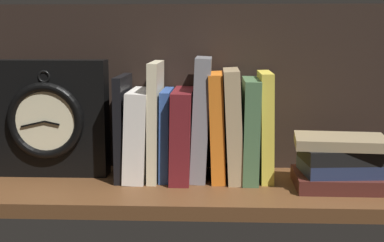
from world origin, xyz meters
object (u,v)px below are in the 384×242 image
at_px(book_white_catcher, 139,134).
at_px(book_tan_shortstories, 233,124).
at_px(book_green_romantic, 250,129).
at_px(book_gray_chess, 201,118).
at_px(book_maroon_dawkins, 182,134).
at_px(book_cream_twain, 156,120).
at_px(framed_clock, 49,118).
at_px(book_stack_side, 343,164).
at_px(book_blue_modern, 167,134).
at_px(book_orange_pandolfini, 217,126).
at_px(book_yellow_seinlanguage, 265,126).
at_px(book_black_skeptic, 123,126).

relative_size(book_white_catcher, book_tan_shortstories, 0.81).
height_order(book_tan_shortstories, book_green_romantic, book_tan_shortstories).
height_order(book_gray_chess, book_tan_shortstories, book_gray_chess).
bearing_deg(book_maroon_dawkins, book_cream_twain, 180.00).
relative_size(framed_clock, book_stack_side, 1.22).
height_order(book_blue_modern, book_orange_pandolfini, book_orange_pandolfini).
relative_size(book_green_romantic, framed_clock, 0.85).
relative_size(book_white_catcher, book_blue_modern, 0.99).
relative_size(book_white_catcher, book_green_romantic, 0.88).
distance_m(book_white_catcher, book_cream_twain, 0.04).
bearing_deg(book_stack_side, framed_clock, 173.56).
xyz_separation_m(book_green_romantic, book_yellow_seinlanguage, (0.03, 0.00, 0.01)).
bearing_deg(book_tan_shortstories, book_maroon_dawkins, 180.00).
bearing_deg(book_blue_modern, book_black_skeptic, 180.00).
xyz_separation_m(book_white_catcher, book_blue_modern, (0.05, 0.00, 0.00)).
xyz_separation_m(book_white_catcher, book_maroon_dawkins, (0.08, 0.00, 0.00)).
bearing_deg(framed_clock, book_gray_chess, -0.52).
xyz_separation_m(book_orange_pandolfini, framed_clock, (-0.33, 0.00, 0.01)).
relative_size(book_blue_modern, book_gray_chess, 0.73).
bearing_deg(book_yellow_seinlanguage, book_maroon_dawkins, 180.00).
xyz_separation_m(book_white_catcher, book_green_romantic, (0.21, 0.00, 0.01)).
distance_m(book_maroon_dawkins, book_stack_side, 0.31).
bearing_deg(book_stack_side, book_white_catcher, 171.00).
bearing_deg(book_gray_chess, book_green_romantic, 0.00).
distance_m(book_cream_twain, book_tan_shortstories, 0.15).
height_order(book_black_skeptic, framed_clock, framed_clock).
bearing_deg(framed_clock, book_cream_twain, -0.74).
bearing_deg(book_orange_pandolfini, book_green_romantic, 0.00).
xyz_separation_m(book_tan_shortstories, book_stack_side, (0.20, -0.06, -0.06)).
bearing_deg(book_white_catcher, book_blue_modern, 0.00).
relative_size(book_maroon_dawkins, book_green_romantic, 0.89).
xyz_separation_m(book_tan_shortstories, book_green_romantic, (0.03, 0.00, -0.01)).
relative_size(book_blue_modern, book_stack_side, 0.92).
bearing_deg(book_black_skeptic, book_orange_pandolfini, 0.00).
bearing_deg(framed_clock, book_maroon_dawkins, -0.60).
bearing_deg(book_gray_chess, book_cream_twain, 180.00).
height_order(book_maroon_dawkins, book_gray_chess, book_gray_chess).
relative_size(book_yellow_seinlanguage, book_stack_side, 1.11).
bearing_deg(book_yellow_seinlanguage, book_green_romantic, 180.00).
relative_size(book_cream_twain, framed_clock, 0.99).
height_order(book_cream_twain, book_stack_side, book_cream_twain).
height_order(book_white_catcher, book_yellow_seinlanguage, book_yellow_seinlanguage).
xyz_separation_m(book_orange_pandolfini, book_stack_side, (0.23, -0.06, -0.06)).
bearing_deg(book_cream_twain, book_yellow_seinlanguage, 0.00).
distance_m(book_black_skeptic, book_tan_shortstories, 0.21).
distance_m(book_cream_twain, framed_clock, 0.21).
bearing_deg(book_gray_chess, framed_clock, 179.48).
bearing_deg(book_cream_twain, book_white_catcher, 180.00).
distance_m(book_cream_twain, book_yellow_seinlanguage, 0.21).
height_order(book_green_romantic, book_stack_side, book_green_romantic).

